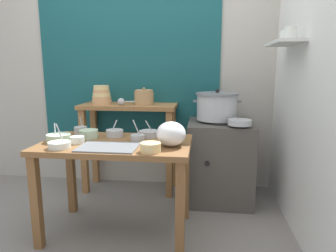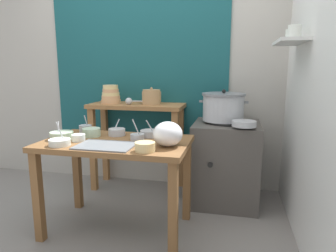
{
  "view_description": "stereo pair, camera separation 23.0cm",
  "coord_description": "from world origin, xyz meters",
  "views": [
    {
      "loc": [
        0.64,
        -2.11,
        1.26
      ],
      "look_at": [
        0.37,
        0.14,
        0.82
      ],
      "focal_mm": 32.14,
      "sensor_mm": 36.0,
      "label": 1
    },
    {
      "loc": [
        0.87,
        -2.07,
        1.26
      ],
      "look_at": [
        0.37,
        0.14,
        0.82
      ],
      "focal_mm": 32.14,
      "sensor_mm": 36.0,
      "label": 2
    }
  ],
  "objects": [
    {
      "name": "steamer_pot",
      "position": [
        0.77,
        0.72,
        0.91
      ],
      "size": [
        0.44,
        0.4,
        0.29
      ],
      "color": "#B7BABF",
      "rests_on": "stove_block"
    },
    {
      "name": "prep_bowl_3",
      "position": [
        -0.33,
        -0.23,
        0.75
      ],
      "size": [
        0.15,
        0.15,
        0.18
      ],
      "color": "silver",
      "rests_on": "prep_table"
    },
    {
      "name": "wall_right",
      "position": [
        1.4,
        0.2,
        1.3
      ],
      "size": [
        0.3,
        3.2,
        2.6
      ],
      "color": "white",
      "rests_on": "ground"
    },
    {
      "name": "ground_plane",
      "position": [
        0.0,
        0.0,
        0.0
      ],
      "size": [
        9.0,
        9.0,
        0.0
      ],
      "primitive_type": "plane",
      "color": "gray"
    },
    {
      "name": "prep_bowl_1",
      "position": [
        -0.24,
        0.09,
        0.76
      ],
      "size": [
        0.14,
        0.14,
        0.07
      ],
      "color": "#B7D1AD",
      "rests_on": "prep_table"
    },
    {
      "name": "prep_bowl_7",
      "position": [
        0.31,
        -0.24,
        0.75
      ],
      "size": [
        0.13,
        0.13,
        0.06
      ],
      "color": "#E5C684",
      "rests_on": "prep_table"
    },
    {
      "name": "prep_bowl_5",
      "position": [
        -0.42,
        -0.05,
        0.75
      ],
      "size": [
        0.18,
        0.18,
        0.14
      ],
      "color": "#B7D1AD",
      "rests_on": "prep_table"
    },
    {
      "name": "prep_bowl_6",
      "position": [
        -0.26,
        -0.08,
        0.75
      ],
      "size": [
        0.1,
        0.1,
        0.05
      ],
      "color": "silver",
      "rests_on": "prep_table"
    },
    {
      "name": "back_shelf_table",
      "position": [
        -0.11,
        0.83,
        0.68
      ],
      "size": [
        0.96,
        0.4,
        0.9
      ],
      "color": "#9E6B3D",
      "rests_on": "ground"
    },
    {
      "name": "bowl_stack_enamel",
      "position": [
        -0.38,
        0.82,
        0.98
      ],
      "size": [
        0.2,
        0.2,
        0.19
      ],
      "color": "tan",
      "rests_on": "back_shelf_table"
    },
    {
      "name": "prep_bowl_8",
      "position": [
        0.15,
        0.06,
        0.75
      ],
      "size": [
        0.11,
        0.11,
        0.16
      ],
      "color": "#B7BABF",
      "rests_on": "prep_table"
    },
    {
      "name": "wall_back",
      "position": [
        0.08,
        1.1,
        1.3
      ],
      "size": [
        4.4,
        0.12,
        2.6
      ],
      "color": "#B2ADA3",
      "rests_on": "ground"
    },
    {
      "name": "prep_bowl_2",
      "position": [
        -0.06,
        0.17,
        0.75
      ],
      "size": [
        0.14,
        0.14,
        0.13
      ],
      "color": "#B7BABF",
      "rests_on": "prep_table"
    },
    {
      "name": "prep_table",
      "position": [
        0.01,
        -0.01,
        0.61
      ],
      "size": [
        1.1,
        0.66,
        0.72
      ],
      "color": "brown",
      "rests_on": "ground"
    },
    {
      "name": "clay_pot",
      "position": [
        0.05,
        0.83,
        0.97
      ],
      "size": [
        0.19,
        0.19,
        0.17
      ],
      "color": "tan",
      "rests_on": "back_shelf_table"
    },
    {
      "name": "wide_pan",
      "position": [
        0.95,
        0.47,
        0.8
      ],
      "size": [
        0.2,
        0.2,
        0.05
      ],
      "primitive_type": "cylinder",
      "color": "#B7BABF",
      "rests_on": "stove_block"
    },
    {
      "name": "prep_bowl_0",
      "position": [
        0.22,
        0.19,
        0.75
      ],
      "size": [
        0.16,
        0.16,
        0.14
      ],
      "color": "#B7BABF",
      "rests_on": "prep_table"
    },
    {
      "name": "plastic_bag",
      "position": [
        0.42,
        -0.08,
        0.81
      ],
      "size": [
        0.21,
        0.22,
        0.17
      ],
      "primitive_type": "ellipsoid",
      "color": "white",
      "rests_on": "prep_table"
    },
    {
      "name": "ladle",
      "position": [
        -0.15,
        0.75,
        0.94
      ],
      "size": [
        0.27,
        0.09,
        0.07
      ],
      "color": "#B7BABF",
      "rests_on": "back_shelf_table"
    },
    {
      "name": "stove_block",
      "position": [
        0.81,
        0.7,
        0.38
      ],
      "size": [
        0.6,
        0.61,
        0.78
      ],
      "color": "#4C4742",
      "rests_on": "ground"
    },
    {
      "name": "serving_tray",
      "position": [
        -0.0,
        -0.18,
        0.72
      ],
      "size": [
        0.4,
        0.28,
        0.01
      ],
      "primitive_type": "cube",
      "color": "slate",
      "rests_on": "prep_table"
    },
    {
      "name": "prep_bowl_4",
      "position": [
        -0.36,
        0.22,
        0.75
      ],
      "size": [
        0.11,
        0.11,
        0.15
      ],
      "color": "#B7BABF",
      "rests_on": "prep_table"
    }
  ]
}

